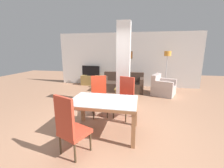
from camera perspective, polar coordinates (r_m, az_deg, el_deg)
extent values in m
plane|color=#A47559|center=(3.66, -3.03, -17.66)|extent=(18.00, 18.00, 0.00)
cube|color=silver|center=(7.83, 5.53, 9.15)|extent=(7.20, 0.06, 2.70)
cube|color=brown|center=(7.76, 6.18, 10.95)|extent=(0.44, 0.02, 0.36)
cube|color=#B26633|center=(7.75, 6.17, 10.95)|extent=(0.40, 0.01, 0.32)
cube|color=silver|center=(4.81, 4.39, 6.81)|extent=(0.41, 0.35, 2.70)
cube|color=#A26C46|center=(2.92, -5.49, -9.75)|extent=(1.49, 0.06, 0.06)
cube|color=#A26C46|center=(3.77, -1.41, -4.41)|extent=(1.49, 0.06, 0.06)
cube|color=#A26C46|center=(3.58, -14.35, -5.79)|extent=(0.06, 0.87, 0.06)
cube|color=#A26C46|center=(3.25, 9.20, -7.51)|extent=(0.06, 0.87, 0.06)
cube|color=silver|center=(3.33, -3.19, -6.17)|extent=(1.47, 0.97, 0.01)
cube|color=#A26C46|center=(3.35, -17.02, -14.38)|extent=(0.08, 0.08, 0.71)
cube|color=#A26C46|center=(3.01, 8.16, -17.31)|extent=(0.08, 0.08, 0.71)
cube|color=#A26C46|center=(4.08, -11.08, -8.97)|extent=(0.08, 0.08, 0.71)
cube|color=#A26C46|center=(3.80, 8.97, -10.58)|extent=(0.08, 0.08, 0.71)
cube|color=red|center=(4.16, 4.25, -7.55)|extent=(0.60, 0.60, 0.07)
cube|color=red|center=(4.21, 5.70, -1.86)|extent=(0.42, 0.21, 0.69)
cylinder|color=#413220|center=(4.00, 5.26, -11.83)|extent=(0.04, 0.04, 0.37)
cylinder|color=#413220|center=(4.18, 0.59, -10.67)|extent=(0.04, 0.04, 0.37)
cylinder|color=#413220|center=(4.32, 7.69, -10.00)|extent=(0.04, 0.04, 0.37)
cylinder|color=#413220|center=(4.48, 3.26, -9.03)|extent=(0.04, 0.04, 0.37)
cube|color=#BD3B27|center=(2.91, -13.91, -17.42)|extent=(0.60, 0.60, 0.07)
cube|color=#BD3B27|center=(2.62, -17.75, -11.85)|extent=(0.42, 0.22, 0.69)
cylinder|color=#413220|center=(3.25, -13.44, -18.41)|extent=(0.04, 0.04, 0.37)
cylinder|color=#413220|center=(3.02, -8.22, -20.86)|extent=(0.04, 0.04, 0.37)
cylinder|color=#413220|center=(3.06, -19.06, -21.06)|extent=(0.04, 0.04, 0.37)
cylinder|color=#413220|center=(2.81, -13.93, -24.09)|extent=(0.04, 0.04, 0.37)
cube|color=red|center=(4.29, -4.71, -6.91)|extent=(0.60, 0.60, 0.07)
cube|color=red|center=(4.37, -5.08, -1.31)|extent=(0.42, 0.21, 0.69)
cylinder|color=#413220|center=(4.22, -1.76, -10.46)|extent=(0.04, 0.04, 0.37)
cylinder|color=#413220|center=(4.18, -7.01, -10.78)|extent=(0.04, 0.04, 0.37)
cylinder|color=#413220|center=(4.56, -2.51, -8.60)|extent=(0.04, 0.04, 0.37)
cylinder|color=#413220|center=(4.53, -7.33, -8.86)|extent=(0.04, 0.04, 0.37)
cube|color=#453229|center=(6.86, 4.06, -1.01)|extent=(1.85, 0.86, 0.42)
cube|color=#453229|center=(7.10, 4.47, 2.92)|extent=(1.85, 0.18, 0.42)
cube|color=#453229|center=(6.78, 11.19, -0.39)|extent=(0.16, 0.86, 0.65)
cube|color=#453229|center=(6.99, -2.83, 0.23)|extent=(0.16, 0.86, 0.65)
cube|color=#BEABA5|center=(6.65, 19.02, -2.24)|extent=(1.10, 1.10, 0.40)
cube|color=#BEABA5|center=(6.64, 16.48, 1.68)|extent=(0.48, 0.86, 0.45)
cube|color=#BEABA5|center=(6.96, 19.79, -0.60)|extent=(0.84, 0.44, 0.65)
cube|color=#BEABA5|center=(6.29, 18.32, -1.87)|extent=(0.84, 0.44, 0.65)
cube|color=olive|center=(5.95, 4.04, -1.65)|extent=(0.58, 0.58, 0.04)
cube|color=olive|center=(6.00, 4.01, -3.43)|extent=(0.50, 0.50, 0.35)
cylinder|color=#194C23|center=(5.90, 2.85, -0.78)|extent=(0.06, 0.06, 0.16)
cylinder|color=#194C23|center=(5.87, 2.87, 0.23)|extent=(0.02, 0.02, 0.06)
cylinder|color=#B7B7BC|center=(5.86, 2.87, 0.55)|extent=(0.03, 0.03, 0.01)
cube|color=olive|center=(8.10, -7.97, 1.41)|extent=(1.04, 0.40, 0.52)
cube|color=black|center=(8.05, -8.03, 3.31)|extent=(0.41, 0.23, 0.03)
cube|color=black|center=(8.01, -8.08, 5.15)|extent=(0.98, 0.14, 0.49)
cylinder|color=#B7B7BC|center=(7.55, 19.44, -2.00)|extent=(0.27, 0.27, 0.02)
cylinder|color=#B7B7BC|center=(7.39, 19.90, 3.94)|extent=(0.04, 0.04, 1.56)
cylinder|color=#F29E38|center=(7.32, 20.44, 10.84)|extent=(0.30, 0.30, 0.22)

